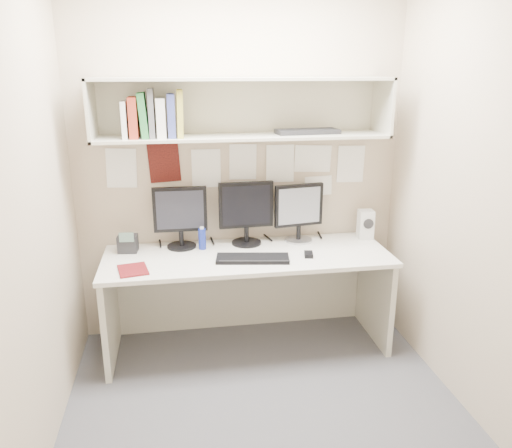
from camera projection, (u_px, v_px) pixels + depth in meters
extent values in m
cube|color=#46454A|center=(263.00, 399.00, 3.11)|extent=(2.40, 2.00, 0.01)
cube|color=tan|center=(240.00, 165.00, 3.67)|extent=(2.40, 0.02, 2.60)
cube|color=tan|center=(313.00, 265.00, 1.78)|extent=(2.40, 0.02, 2.60)
cube|color=tan|center=(33.00, 207.00, 2.54)|extent=(0.02, 2.00, 2.60)
cube|color=tan|center=(466.00, 189.00, 2.91)|extent=(0.02, 2.00, 2.60)
cube|color=silver|center=(248.00, 256.00, 3.50)|extent=(2.00, 0.70, 0.03)
cube|color=beige|center=(242.00, 285.00, 3.92)|extent=(1.96, 0.02, 0.70)
cube|color=beige|center=(244.00, 137.00, 3.42)|extent=(2.00, 0.38, 0.02)
cube|color=beige|center=(243.00, 79.00, 3.30)|extent=(2.00, 0.38, 0.02)
cube|color=beige|center=(240.00, 106.00, 3.53)|extent=(2.00, 0.02, 0.40)
cube|color=beige|center=(91.00, 110.00, 3.21)|extent=(0.02, 0.38, 0.40)
cube|color=beige|center=(382.00, 106.00, 3.51)|extent=(0.02, 0.38, 0.40)
cylinder|color=black|center=(182.00, 246.00, 3.63)|extent=(0.21, 0.21, 0.02)
cylinder|color=black|center=(181.00, 238.00, 3.62)|extent=(0.03, 0.03, 0.11)
cube|color=black|center=(180.00, 209.00, 3.56)|extent=(0.38, 0.04, 0.33)
cube|color=black|center=(180.00, 210.00, 3.54)|extent=(0.34, 0.01, 0.28)
cylinder|color=black|center=(247.00, 243.00, 3.71)|extent=(0.22, 0.22, 0.02)
cylinder|color=black|center=(246.00, 235.00, 3.69)|extent=(0.04, 0.04, 0.11)
cube|color=black|center=(246.00, 205.00, 3.63)|extent=(0.40, 0.05, 0.34)
cube|color=black|center=(246.00, 206.00, 3.61)|extent=(0.35, 0.02, 0.29)
cylinder|color=#A5A5AA|center=(298.00, 240.00, 3.77)|extent=(0.21, 0.21, 0.01)
cylinder|color=black|center=(299.00, 233.00, 3.75)|extent=(0.03, 0.03, 0.10)
cube|color=black|center=(299.00, 205.00, 3.70)|extent=(0.37, 0.09, 0.32)
cube|color=#A8A9AD|center=(299.00, 206.00, 3.68)|extent=(0.32, 0.05, 0.27)
cube|color=black|center=(253.00, 259.00, 3.38)|extent=(0.51, 0.25, 0.02)
cube|color=black|center=(309.00, 254.00, 3.45)|extent=(0.07, 0.10, 0.03)
cube|color=silver|center=(365.00, 224.00, 3.80)|extent=(0.12, 0.12, 0.22)
cylinder|color=black|center=(369.00, 224.00, 3.74)|extent=(0.08, 0.01, 0.08)
cylinder|color=navy|center=(202.00, 239.00, 3.58)|extent=(0.05, 0.05, 0.15)
cylinder|color=white|center=(202.00, 228.00, 3.55)|extent=(0.03, 0.03, 0.02)
cube|color=#5C0F13|center=(133.00, 270.00, 3.21)|extent=(0.22, 0.25, 0.01)
cube|color=black|center=(128.00, 243.00, 3.53)|extent=(0.14, 0.12, 0.12)
cube|color=#4C6659|center=(126.00, 237.00, 3.45)|extent=(0.10, 0.02, 0.07)
cube|color=silver|center=(125.00, 120.00, 3.23)|extent=(0.03, 0.19, 0.24)
cube|color=maroon|center=(134.00, 118.00, 3.23)|extent=(0.05, 0.19, 0.26)
cube|color=#236B32|center=(143.00, 115.00, 3.24)|extent=(0.05, 0.19, 0.29)
cube|color=#4B4C50|center=(152.00, 113.00, 3.24)|extent=(0.04, 0.19, 0.31)
cube|color=silver|center=(161.00, 118.00, 3.26)|extent=(0.06, 0.19, 0.25)
cube|color=navy|center=(171.00, 116.00, 3.27)|extent=(0.05, 0.19, 0.28)
cube|color=#A79D37|center=(180.00, 114.00, 3.27)|extent=(0.04, 0.19, 0.31)
cube|color=black|center=(307.00, 131.00, 3.48)|extent=(0.45, 0.21, 0.03)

